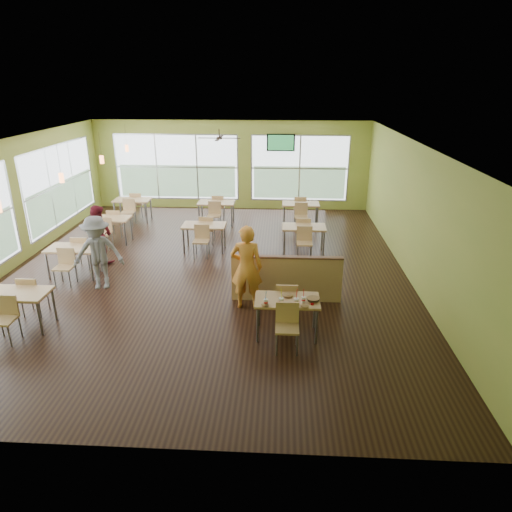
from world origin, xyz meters
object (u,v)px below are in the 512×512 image
main_table (287,305)px  man_plaid (247,267)px  half_wall_divider (286,278)px  food_basket (313,299)px

main_table → man_plaid: (-0.84, 1.08, 0.29)m
half_wall_divider → main_table: bearing=-90.0°
half_wall_divider → food_basket: bearing=-72.1°
main_table → food_basket: (0.48, -0.03, 0.15)m
main_table → food_basket: bearing=-4.0°
main_table → food_basket: main_table is taller
food_basket → main_table: bearing=176.0°
main_table → half_wall_divider: half_wall_divider is taller
half_wall_divider → man_plaid: bearing=-156.3°
main_table → man_plaid: size_ratio=0.83×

